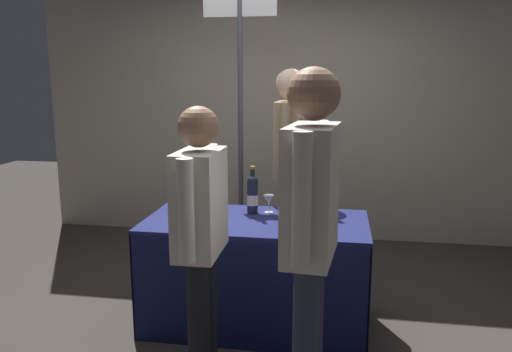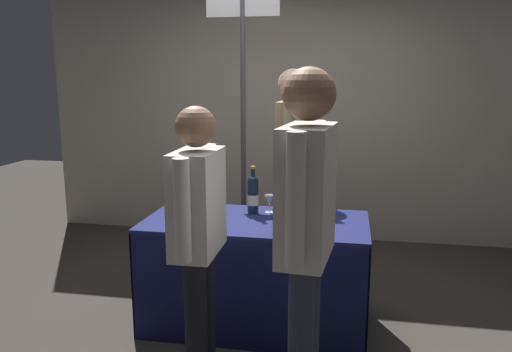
% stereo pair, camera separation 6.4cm
% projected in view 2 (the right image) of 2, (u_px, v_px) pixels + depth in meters
% --- Properties ---
extents(ground_plane, '(12.00, 12.00, 0.00)m').
position_uv_depth(ground_plane, '(256.00, 322.00, 3.48)').
color(ground_plane, '#38332D').
extents(back_partition, '(5.28, 0.12, 2.53)m').
position_uv_depth(back_partition, '(292.00, 118.00, 5.21)').
color(back_partition, '#B2A893').
rests_on(back_partition, ground_plane).
extents(tasting_table, '(1.49, 0.74, 0.75)m').
position_uv_depth(tasting_table, '(256.00, 252.00, 3.38)').
color(tasting_table, '#191E51').
rests_on(tasting_table, ground_plane).
extents(featured_wine_bottle, '(0.07, 0.07, 0.34)m').
position_uv_depth(featured_wine_bottle, '(183.00, 188.00, 3.60)').
color(featured_wine_bottle, '#38230F').
rests_on(featured_wine_bottle, tasting_table).
extents(display_bottle_0, '(0.07, 0.07, 0.31)m').
position_uv_depth(display_bottle_0, '(303.00, 204.00, 3.23)').
color(display_bottle_0, black).
rests_on(display_bottle_0, tasting_table).
extents(display_bottle_1, '(0.07, 0.07, 0.30)m').
position_uv_depth(display_bottle_1, '(207.00, 199.00, 3.38)').
color(display_bottle_1, '#38230F').
rests_on(display_bottle_1, tasting_table).
extents(display_bottle_2, '(0.07, 0.07, 0.34)m').
position_uv_depth(display_bottle_2, '(283.00, 207.00, 3.08)').
color(display_bottle_2, black).
rests_on(display_bottle_2, tasting_table).
extents(display_bottle_3, '(0.07, 0.07, 0.33)m').
position_uv_depth(display_bottle_3, '(287.00, 201.00, 3.26)').
color(display_bottle_3, '#38230F').
rests_on(display_bottle_3, tasting_table).
extents(display_bottle_4, '(0.08, 0.08, 0.34)m').
position_uv_depth(display_bottle_4, '(289.00, 196.00, 3.39)').
color(display_bottle_4, black).
rests_on(display_bottle_4, tasting_table).
extents(display_bottle_5, '(0.08, 0.08, 0.34)m').
position_uv_depth(display_bottle_5, '(253.00, 194.00, 3.47)').
color(display_bottle_5, '#192333').
rests_on(display_bottle_5, tasting_table).
extents(wine_glass_near_vendor, '(0.08, 0.08, 0.12)m').
position_uv_depth(wine_glass_near_vendor, '(269.00, 200.00, 3.50)').
color(wine_glass_near_vendor, silver).
rests_on(wine_glass_near_vendor, tasting_table).
extents(vendor_presenter, '(0.24, 0.57, 1.75)m').
position_uv_depth(vendor_presenter, '(292.00, 155.00, 4.07)').
color(vendor_presenter, '#2D3347').
rests_on(vendor_presenter, ground_plane).
extents(taster_foreground_right, '(0.21, 0.58, 1.54)m').
position_uv_depth(taster_foreground_right, '(198.00, 225.00, 2.62)').
color(taster_foreground_right, black).
rests_on(taster_foreground_right, ground_plane).
extents(taster_foreground_left, '(0.25, 0.61, 1.73)m').
position_uv_depth(taster_foreground_left, '(307.00, 218.00, 2.28)').
color(taster_foreground_left, '#2D3347').
rests_on(taster_foreground_left, ground_plane).
extents(booth_signpost, '(0.63, 0.04, 2.38)m').
position_uv_depth(booth_signpost, '(243.00, 102.00, 4.36)').
color(booth_signpost, '#47474C').
rests_on(booth_signpost, ground_plane).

